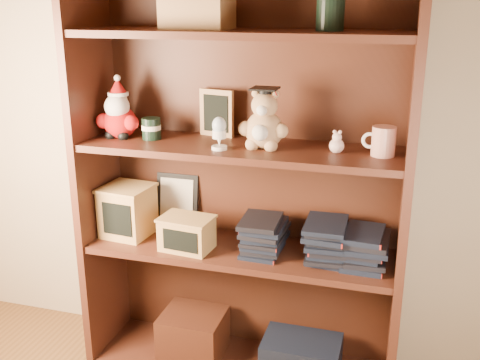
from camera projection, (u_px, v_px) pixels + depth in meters
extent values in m
cube|color=tan|center=(273.00, 55.00, 2.07)|extent=(3.00, 0.04, 2.50)
cube|color=#452013|center=(98.00, 172.00, 2.21)|extent=(0.03, 0.35, 1.60)
cube|color=#452013|center=(406.00, 201.00, 1.89)|extent=(0.03, 0.35, 1.60)
cube|color=#401D11|center=(252.00, 173.00, 2.20)|extent=(1.20, 0.02, 1.60)
cube|color=#452013|center=(240.00, 34.00, 1.89)|extent=(1.14, 0.33, 0.02)
cube|color=#401D11|center=(193.00, 333.00, 2.31)|extent=(0.25, 0.22, 0.18)
cube|color=black|center=(301.00, 356.00, 2.19)|extent=(0.30, 0.20, 0.14)
cube|color=#9E7547|center=(198.00, 11.00, 1.90)|extent=(0.22, 0.18, 0.12)
cylinder|color=black|center=(330.00, 13.00, 1.78)|extent=(0.09, 0.09, 0.11)
cube|color=#452013|center=(240.00, 251.00, 2.13)|extent=(1.14, 0.33, 0.02)
cube|color=#452013|center=(240.00, 149.00, 2.01)|extent=(1.14, 0.33, 0.02)
sphere|color=#A50F0F|center=(120.00, 122.00, 2.11)|extent=(0.12, 0.12, 0.12)
sphere|color=#A50F0F|center=(104.00, 121.00, 2.11)|extent=(0.06, 0.06, 0.06)
sphere|color=#A50F0F|center=(131.00, 123.00, 2.08)|extent=(0.06, 0.06, 0.06)
sphere|color=black|center=(111.00, 135.00, 2.11)|extent=(0.04, 0.04, 0.04)
sphere|color=black|center=(123.00, 136.00, 2.09)|extent=(0.04, 0.04, 0.04)
sphere|color=white|center=(117.00, 107.00, 2.08)|extent=(0.09, 0.09, 0.09)
sphere|color=#D8B293|center=(119.00, 100.00, 2.09)|extent=(0.07, 0.07, 0.07)
cone|color=#A50F0F|center=(118.00, 86.00, 2.07)|extent=(0.07, 0.07, 0.06)
sphere|color=white|center=(117.00, 78.00, 2.06)|extent=(0.02, 0.02, 0.02)
cylinder|color=white|center=(118.00, 94.00, 2.08)|extent=(0.08, 0.08, 0.01)
cylinder|color=black|center=(151.00, 129.00, 2.08)|extent=(0.07, 0.07, 0.08)
cylinder|color=beige|center=(151.00, 127.00, 2.08)|extent=(0.07, 0.07, 0.02)
cube|color=#9E7547|center=(217.00, 113.00, 2.12)|extent=(0.14, 0.05, 0.18)
cube|color=black|center=(216.00, 114.00, 2.11)|extent=(0.10, 0.02, 0.14)
cube|color=#9E7547|center=(219.00, 131.00, 2.17)|extent=(0.07, 0.07, 0.01)
cylinder|color=white|center=(219.00, 148.00, 1.95)|extent=(0.05, 0.05, 0.01)
cone|color=white|center=(219.00, 141.00, 1.94)|extent=(0.02, 0.02, 0.04)
cylinder|color=white|center=(219.00, 134.00, 1.93)|extent=(0.05, 0.05, 0.03)
ellipsoid|color=silver|center=(219.00, 125.00, 1.92)|extent=(0.05, 0.05, 0.06)
sphere|color=tan|center=(264.00, 130.00, 1.96)|extent=(0.13, 0.13, 0.13)
sphere|color=white|center=(260.00, 133.00, 1.91)|extent=(0.06, 0.06, 0.06)
sphere|color=tan|center=(246.00, 129.00, 1.96)|extent=(0.05, 0.05, 0.05)
sphere|color=tan|center=(281.00, 131.00, 1.93)|extent=(0.05, 0.05, 0.05)
sphere|color=tan|center=(252.00, 144.00, 1.95)|extent=(0.05, 0.05, 0.05)
sphere|color=tan|center=(271.00, 146.00, 1.93)|extent=(0.05, 0.05, 0.05)
sphere|color=tan|center=(265.00, 105.00, 1.93)|extent=(0.09, 0.09, 0.09)
sphere|color=white|center=(262.00, 110.00, 1.90)|extent=(0.04, 0.04, 0.04)
sphere|color=tan|center=(256.00, 93.00, 1.94)|extent=(0.03, 0.03, 0.03)
sphere|color=tan|center=(275.00, 94.00, 1.92)|extent=(0.03, 0.03, 0.03)
cylinder|color=black|center=(265.00, 92.00, 1.92)|extent=(0.04, 0.04, 0.02)
cube|color=black|center=(265.00, 88.00, 1.92)|extent=(0.09, 0.09, 0.01)
cylinder|color=#A50F0F|center=(276.00, 93.00, 1.89)|extent=(0.00, 0.04, 0.03)
sphere|color=beige|center=(337.00, 146.00, 1.91)|extent=(0.05, 0.05, 0.05)
sphere|color=beige|center=(337.00, 137.00, 1.90)|extent=(0.03, 0.03, 0.03)
sphere|color=beige|center=(335.00, 132.00, 1.89)|extent=(0.01, 0.01, 0.01)
sphere|color=beige|center=(340.00, 132.00, 1.89)|extent=(0.01, 0.01, 0.01)
cylinder|color=silver|center=(384.00, 141.00, 1.86)|extent=(0.08, 0.08, 0.10)
torus|color=white|center=(370.00, 140.00, 1.87)|extent=(0.06, 0.01, 0.06)
cube|color=black|center=(177.00, 200.00, 2.30)|extent=(0.18, 0.04, 0.22)
cube|color=beige|center=(177.00, 201.00, 2.30)|extent=(0.14, 0.03, 0.19)
cube|color=tan|center=(128.00, 211.00, 2.22)|extent=(0.19, 0.19, 0.19)
cube|color=black|center=(117.00, 220.00, 2.14)|extent=(0.13, 0.02, 0.13)
cube|color=tan|center=(126.00, 188.00, 2.19)|extent=(0.20, 0.20, 0.01)
cube|color=tan|center=(187.00, 234.00, 2.10)|extent=(0.20, 0.15, 0.12)
cube|color=black|center=(180.00, 241.00, 2.04)|extent=(0.14, 0.02, 0.08)
cube|color=tan|center=(186.00, 218.00, 2.08)|extent=(0.21, 0.16, 0.01)
cube|color=black|center=(262.00, 248.00, 2.10)|extent=(0.14, 0.20, 0.02)
cube|color=black|center=(262.00, 245.00, 2.10)|extent=(0.14, 0.20, 0.02)
cube|color=black|center=(262.00, 241.00, 2.09)|extent=(0.14, 0.20, 0.02)
cube|color=black|center=(262.00, 237.00, 2.09)|extent=(0.14, 0.20, 0.02)
cube|color=black|center=(262.00, 233.00, 2.08)|extent=(0.14, 0.20, 0.02)
cube|color=black|center=(263.00, 229.00, 2.08)|extent=(0.14, 0.20, 0.02)
cube|color=black|center=(263.00, 225.00, 2.07)|extent=(0.14, 0.20, 0.02)
cube|color=black|center=(263.00, 221.00, 2.07)|extent=(0.14, 0.20, 0.02)
cube|color=black|center=(327.00, 256.00, 2.04)|extent=(0.14, 0.20, 0.02)
cube|color=black|center=(327.00, 252.00, 2.03)|extent=(0.14, 0.20, 0.02)
cube|color=black|center=(327.00, 248.00, 2.03)|extent=(0.14, 0.20, 0.02)
cube|color=black|center=(328.00, 244.00, 2.02)|extent=(0.14, 0.20, 0.02)
cube|color=black|center=(328.00, 240.00, 2.02)|extent=(0.14, 0.20, 0.02)
cube|color=black|center=(328.00, 236.00, 2.01)|extent=(0.14, 0.20, 0.02)
cube|color=black|center=(328.00, 232.00, 2.01)|extent=(0.14, 0.20, 0.02)
cube|color=black|center=(329.00, 228.00, 2.00)|extent=(0.14, 0.20, 0.02)
cube|color=black|center=(329.00, 224.00, 2.00)|extent=(0.14, 0.20, 0.02)
cube|color=black|center=(363.00, 261.00, 2.00)|extent=(0.14, 0.20, 0.02)
cube|color=black|center=(364.00, 257.00, 2.00)|extent=(0.14, 0.20, 0.02)
cube|color=black|center=(364.00, 253.00, 1.99)|extent=(0.14, 0.20, 0.02)
cube|color=black|center=(364.00, 249.00, 1.99)|extent=(0.14, 0.20, 0.02)
cube|color=black|center=(365.00, 244.00, 1.98)|extent=(0.14, 0.20, 0.02)
cube|color=black|center=(365.00, 240.00, 1.98)|extent=(0.14, 0.20, 0.02)
cube|color=black|center=(365.00, 236.00, 1.97)|extent=(0.14, 0.20, 0.02)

